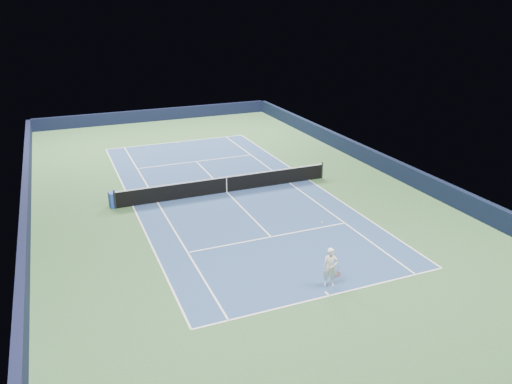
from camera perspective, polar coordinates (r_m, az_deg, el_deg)
name	(u,v)px	position (r m, az deg, el deg)	size (l,w,h in m)	color
ground	(227,192)	(29.46, -3.37, -0.02)	(40.00, 40.00, 0.00)	#325930
wall_far	(156,115)	(47.74, -11.40, 8.62)	(22.00, 0.35, 1.10)	black
wall_right	(380,162)	(34.15, 14.04, 3.37)	(0.35, 40.00, 1.10)	black
wall_left	(26,212)	(27.94, -24.84, -2.07)	(0.35, 40.00, 1.10)	black
court_surface	(227,192)	(29.46, -3.37, -0.02)	(10.97, 23.77, 0.01)	navy
baseline_far	(177,142)	(40.32, -9.01, 5.68)	(10.97, 0.08, 0.00)	white
baseline_near	(329,296)	(19.79, 8.38, -11.64)	(10.97, 0.08, 0.00)	white
sideline_doubles_right	(309,180)	(31.55, 6.07, 1.38)	(0.08, 23.77, 0.00)	white
sideline_doubles_left	(133,206)	(28.29, -13.91, -1.56)	(0.08, 23.77, 0.00)	white
sideline_singles_right	(289,183)	(30.95, 3.84, 1.06)	(0.08, 23.77, 0.00)	white
sideline_singles_left	(157,202)	(28.48, -11.20, -1.16)	(0.08, 23.77, 0.00)	white
service_line_far	(196,161)	(35.23, -6.83, 3.49)	(8.23, 0.08, 0.00)	white
service_line_near	(271,237)	(24.00, 1.73, -5.15)	(8.23, 0.08, 0.00)	white
center_service_line	(227,192)	(29.45, -3.37, -0.01)	(0.08, 12.80, 0.00)	white
center_mark_far	(178,142)	(40.18, -8.96, 5.62)	(0.08, 0.30, 0.00)	white
center_mark_near	(327,294)	(19.90, 8.15, -11.43)	(0.08, 0.30, 0.00)	white
tennis_net	(227,184)	(29.28, -3.39, 0.90)	(12.90, 0.10, 1.07)	black
sponsor_cube	(114,200)	(28.28, -15.88, -0.85)	(0.60, 0.55, 0.85)	#1F40BB
tennis_player	(330,267)	(20.02, 8.51, -8.52)	(0.82, 1.33, 2.35)	white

